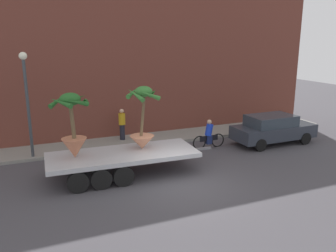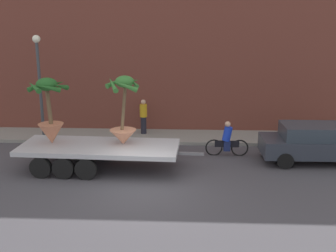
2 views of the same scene
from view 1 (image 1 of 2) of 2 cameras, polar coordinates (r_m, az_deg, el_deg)
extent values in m
plane|color=#423F44|center=(13.83, 2.46, -9.47)|extent=(60.00, 60.00, 0.00)
cube|color=gray|center=(19.16, -5.33, -2.43)|extent=(24.00, 2.20, 0.15)
cube|color=brown|center=(20.01, -7.12, 10.98)|extent=(24.00, 1.20, 8.89)
cube|color=#B7BABF|center=(14.46, -7.41, -4.71)|extent=(6.21, 2.59, 0.18)
cylinder|color=black|center=(15.37, -15.44, -5.90)|extent=(0.81, 0.25, 0.80)
cylinder|color=black|center=(13.35, -14.57, -8.97)|extent=(0.81, 0.25, 0.80)
cylinder|color=black|center=(15.45, -12.27, -5.59)|extent=(0.81, 0.25, 0.80)
cylinder|color=black|center=(13.45, -10.91, -8.59)|extent=(0.81, 0.25, 0.80)
cylinder|color=black|center=(15.58, -9.14, -5.28)|extent=(0.81, 0.25, 0.80)
cylinder|color=black|center=(13.59, -7.32, -8.19)|extent=(0.81, 0.25, 0.80)
cube|color=slate|center=(15.62, 5.44, -3.78)|extent=(1.00, 0.14, 0.10)
cone|color=tan|center=(14.78, -4.28, -2.67)|extent=(1.04, 1.04, 0.57)
cylinder|color=brown|center=(14.49, -4.15, 1.99)|extent=(0.31, 0.12, 1.88)
ellipsoid|color=#387A33|center=(14.34, -4.01, 5.69)|extent=(0.72, 0.72, 0.45)
cone|color=#387A33|center=(14.47, -2.52, 5.45)|extent=(0.23, 0.80, 0.50)
cone|color=#387A33|center=(14.73, -3.88, 5.77)|extent=(0.81, 0.50, 0.34)
cone|color=#387A33|center=(14.56, -5.77, 5.56)|extent=(0.84, 0.86, 0.46)
cone|color=#387A33|center=(14.03, -5.37, 5.15)|extent=(0.58, 0.94, 0.54)
cone|color=#387A33|center=(13.93, -3.07, 5.13)|extent=(0.99, 0.35, 0.54)
cone|color=#C17251|center=(14.11, -15.09, -3.51)|extent=(0.98, 0.98, 0.79)
cylinder|color=brown|center=(13.80, -15.49, 1.10)|extent=(0.23, 0.16, 1.55)
ellipsoid|color=#235B23|center=(13.65, -15.80, 4.25)|extent=(0.80, 0.80, 0.50)
cone|color=#235B23|center=(13.64, -13.47, 4.16)|extent=(0.40, 1.14, 0.48)
cone|color=#235B23|center=(14.11, -15.17, 4.36)|extent=(0.96, 0.60, 0.46)
cone|color=#235B23|center=(13.99, -17.54, 4.09)|extent=(0.89, 0.91, 0.53)
cone|color=#235B23|center=(13.30, -17.23, 3.71)|extent=(0.81, 0.91, 0.40)
cone|color=#235B23|center=(13.26, -14.78, 3.80)|extent=(0.96, 0.55, 0.44)
torus|color=black|center=(18.42, 8.19, -2.34)|extent=(0.74, 0.07, 0.74)
torus|color=black|center=(17.89, 5.17, -2.76)|extent=(0.74, 0.07, 0.74)
cube|color=black|center=(18.10, 6.72, -2.00)|extent=(1.04, 0.07, 0.28)
cylinder|color=#1938C6|center=(17.98, 6.76, -0.63)|extent=(0.44, 0.34, 0.65)
sphere|color=tan|center=(17.88, 6.80, 0.68)|extent=(0.24, 0.24, 0.24)
cube|color=navy|center=(18.12, 6.71, -2.24)|extent=(0.28, 0.24, 0.44)
cube|color=#2D333D|center=(19.56, 16.94, -0.85)|extent=(4.55, 1.81, 0.70)
cube|color=#2D3842|center=(19.27, 16.56, 0.89)|extent=(2.51, 1.61, 0.56)
cylinder|color=black|center=(21.20, 18.50, -0.80)|extent=(0.64, 0.21, 0.64)
cylinder|color=black|center=(20.04, 21.63, -1.92)|extent=(0.64, 0.21, 0.64)
cylinder|color=black|center=(19.40, 11.95, -1.72)|extent=(0.64, 0.21, 0.64)
cylinder|color=black|center=(18.13, 14.97, -3.04)|extent=(0.64, 0.21, 0.64)
cylinder|color=black|center=(19.11, -7.52, -0.98)|extent=(0.28, 0.28, 0.85)
cylinder|color=gold|center=(18.93, -7.59, 1.17)|extent=(0.36, 0.36, 0.62)
sphere|color=tan|center=(18.84, -7.63, 2.44)|extent=(0.24, 0.24, 0.24)
cylinder|color=#383D42|center=(17.03, -21.98, 2.52)|extent=(0.14, 0.14, 4.50)
sphere|color=#EAEACC|center=(16.75, -22.75, 10.58)|extent=(0.36, 0.36, 0.36)
camera|label=2|loc=(7.24, 84.81, 3.95)|focal=44.82mm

